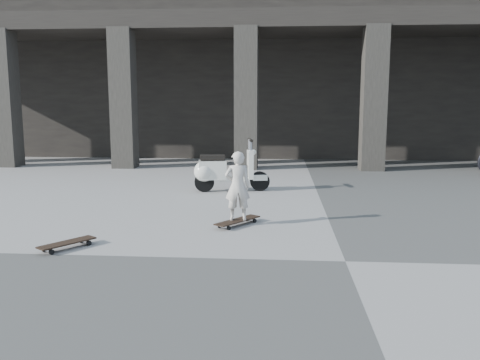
# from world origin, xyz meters

# --- Properties ---
(ground) EXTENTS (90.00, 90.00, 0.00)m
(ground) POSITION_xyz_m (0.00, 0.00, 0.00)
(ground) COLOR #464744
(ground) RESTS_ON ground
(colonnade) EXTENTS (28.00, 8.82, 6.00)m
(colonnade) POSITION_xyz_m (-0.00, 13.77, 3.03)
(colonnade) COLOR black
(colonnade) RESTS_ON ground
(longboard) EXTENTS (0.70, 0.85, 0.09)m
(longboard) POSITION_xyz_m (-1.47, 1.72, 0.07)
(longboard) COLOR black
(longboard) RESTS_ON ground
(skateboard_spare) EXTENTS (0.62, 0.75, 0.09)m
(skateboard_spare) POSITION_xyz_m (-3.64, 0.26, 0.07)
(skateboard_spare) COLOR black
(skateboard_spare) RESTS_ON ground
(child) EXTENTS (0.43, 0.32, 1.09)m
(child) POSITION_xyz_m (-1.47, 1.72, 0.63)
(child) COLOR beige
(child) RESTS_ON longboard
(scooter) EXTENTS (1.64, 0.67, 1.15)m
(scooter) POSITION_xyz_m (-2.12, 4.71, 0.45)
(scooter) COLOR black
(scooter) RESTS_ON ground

